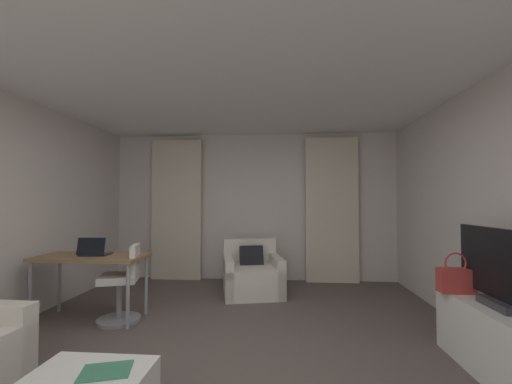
{
  "coord_description": "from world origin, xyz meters",
  "views": [
    {
      "loc": [
        0.49,
        -2.63,
        1.39
      ],
      "look_at": [
        0.18,
        1.35,
        1.51
      ],
      "focal_mm": 22.1,
      "sensor_mm": 36.0,
      "label": 1
    }
  ],
  "objects_px": {
    "desk": "(92,262)",
    "laptop": "(94,252)",
    "magazine_open": "(106,371)",
    "tv_flatscreen": "(502,271)",
    "tv_console": "(505,345)",
    "handbag_primary": "(456,279)",
    "desk_chair": "(123,287)",
    "armchair": "(252,275)"
  },
  "relations": [
    {
      "from": "tv_console",
      "to": "handbag_primary",
      "type": "distance_m",
      "value": 0.6
    },
    {
      "from": "tv_console",
      "to": "handbag_primary",
      "type": "relative_size",
      "value": 3.32
    },
    {
      "from": "armchair",
      "to": "laptop",
      "type": "height_order",
      "value": "laptop"
    },
    {
      "from": "laptop",
      "to": "tv_flatscreen",
      "type": "distance_m",
      "value": 4.06
    },
    {
      "from": "desk",
      "to": "armchair",
      "type": "bearing_deg",
      "value": 33.59
    },
    {
      "from": "desk",
      "to": "tv_console",
      "type": "distance_m",
      "value": 4.11
    },
    {
      "from": "desk",
      "to": "handbag_primary",
      "type": "xyz_separation_m",
      "value": [
        3.84,
        -0.53,
        -0.01
      ]
    },
    {
      "from": "magazine_open",
      "to": "handbag_primary",
      "type": "xyz_separation_m",
      "value": [
        2.64,
        1.25,
        0.28
      ]
    },
    {
      "from": "handbag_primary",
      "to": "laptop",
      "type": "bearing_deg",
      "value": 172.07
    },
    {
      "from": "laptop",
      "to": "desk",
      "type": "bearing_deg",
      "value": -176.77
    },
    {
      "from": "desk_chair",
      "to": "armchair",
      "type": "bearing_deg",
      "value": 41.22
    },
    {
      "from": "armchair",
      "to": "desk_chair",
      "type": "bearing_deg",
      "value": -138.78
    },
    {
      "from": "laptop",
      "to": "tv_flatscreen",
      "type": "relative_size",
      "value": 0.32
    },
    {
      "from": "armchair",
      "to": "desk",
      "type": "xyz_separation_m",
      "value": [
        -1.8,
        -1.2,
        0.41
      ]
    },
    {
      "from": "tv_console",
      "to": "magazine_open",
      "type": "bearing_deg",
      "value": -163.71
    },
    {
      "from": "desk_chair",
      "to": "magazine_open",
      "type": "bearing_deg",
      "value": -65.33
    },
    {
      "from": "laptop",
      "to": "magazine_open",
      "type": "height_order",
      "value": "laptop"
    },
    {
      "from": "magazine_open",
      "to": "tv_console",
      "type": "height_order",
      "value": "tv_console"
    },
    {
      "from": "tv_console",
      "to": "tv_flatscreen",
      "type": "height_order",
      "value": "tv_flatscreen"
    },
    {
      "from": "desk",
      "to": "tv_console",
      "type": "bearing_deg",
      "value": -13.68
    },
    {
      "from": "desk",
      "to": "laptop",
      "type": "relative_size",
      "value": 3.68
    },
    {
      "from": "desk_chair",
      "to": "tv_console",
      "type": "height_order",
      "value": "desk_chair"
    },
    {
      "from": "armchair",
      "to": "magazine_open",
      "type": "bearing_deg",
      "value": -101.37
    },
    {
      "from": "desk",
      "to": "tv_flatscreen",
      "type": "xyz_separation_m",
      "value": [
        3.97,
        -0.95,
        0.17
      ]
    },
    {
      "from": "magazine_open",
      "to": "tv_flatscreen",
      "type": "bearing_deg",
      "value": 16.6
    },
    {
      "from": "tv_console",
      "to": "handbag_primary",
      "type": "bearing_deg",
      "value": 106.3
    },
    {
      "from": "desk",
      "to": "tv_console",
      "type": "relative_size",
      "value": 1.01
    },
    {
      "from": "magazine_open",
      "to": "tv_flatscreen",
      "type": "height_order",
      "value": "tv_flatscreen"
    },
    {
      "from": "desk_chair",
      "to": "laptop",
      "type": "relative_size",
      "value": 2.62
    },
    {
      "from": "armchair",
      "to": "laptop",
      "type": "distance_m",
      "value": 2.2
    },
    {
      "from": "handbag_primary",
      "to": "armchair",
      "type": "bearing_deg",
      "value": 139.74
    },
    {
      "from": "armchair",
      "to": "desk",
      "type": "height_order",
      "value": "armchair"
    },
    {
      "from": "tv_flatscreen",
      "to": "handbag_primary",
      "type": "height_order",
      "value": "tv_flatscreen"
    },
    {
      "from": "desk",
      "to": "laptop",
      "type": "bearing_deg",
      "value": 3.23
    },
    {
      "from": "laptop",
      "to": "handbag_primary",
      "type": "distance_m",
      "value": 3.85
    },
    {
      "from": "desk_chair",
      "to": "laptop",
      "type": "height_order",
      "value": "laptop"
    },
    {
      "from": "magazine_open",
      "to": "tv_flatscreen",
      "type": "xyz_separation_m",
      "value": [
        2.77,
        0.82,
        0.46
      ]
    },
    {
      "from": "desk",
      "to": "magazine_open",
      "type": "relative_size",
      "value": 3.79
    },
    {
      "from": "magazine_open",
      "to": "tv_console",
      "type": "xyz_separation_m",
      "value": [
        2.77,
        0.81,
        -0.11
      ]
    },
    {
      "from": "desk",
      "to": "tv_flatscreen",
      "type": "height_order",
      "value": "tv_flatscreen"
    },
    {
      "from": "desk_chair",
      "to": "tv_console",
      "type": "relative_size",
      "value": 0.72
    },
    {
      "from": "laptop",
      "to": "tv_console",
      "type": "relative_size",
      "value": 0.27
    }
  ]
}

